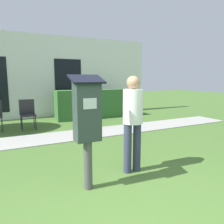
% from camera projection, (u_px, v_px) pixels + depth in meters
% --- Properties ---
extents(sidewalk, '(12.00, 1.10, 0.02)m').
position_uv_depth(sidewalk, '(52.00, 138.00, 5.65)').
color(sidewalk, '#A3A099').
rests_on(sidewalk, ground).
extents(building_facade, '(10.00, 0.26, 3.20)m').
position_uv_depth(building_facade, '(32.00, 77.00, 8.39)').
color(building_facade, white).
rests_on(building_facade, ground).
extents(parking_meter, '(0.44, 0.31, 1.59)m').
position_uv_depth(parking_meter, '(87.00, 118.00, 2.93)').
color(parking_meter, '#4C4C4C').
rests_on(parking_meter, ground).
extents(person_standing, '(0.32, 0.32, 1.58)m').
position_uv_depth(person_standing, '(133.00, 117.00, 3.51)').
color(person_standing, '#333851').
rests_on(person_standing, ground).
extents(outdoor_chair_middle, '(0.44, 0.44, 0.90)m').
position_uv_depth(outdoor_chair_middle, '(27.00, 112.00, 6.62)').
color(outdoor_chair_middle, '#262628').
rests_on(outdoor_chair_middle, ground).
extents(hedge_row, '(2.94, 0.60, 1.10)m').
position_uv_depth(hedge_row, '(94.00, 104.00, 8.47)').
color(hedge_row, '#33662D').
rests_on(hedge_row, ground).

